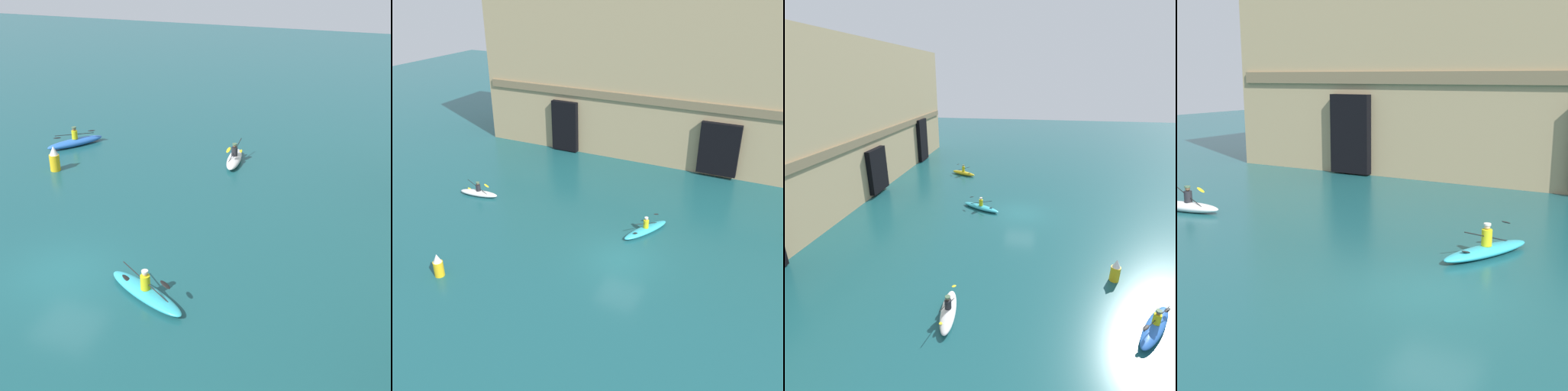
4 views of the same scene
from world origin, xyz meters
The scene contains 5 objects.
ground_plane centered at (0.00, 0.00, 0.00)m, with size 120.00×120.00×0.00m, color #195156.
cliff_bluff centered at (2.15, 18.23, 6.97)m, with size 43.20×8.42×14.00m.
kayak_cyan centered at (0.30, 3.50, 0.21)m, with size 2.28×3.54×1.08m.
kayak_white centered at (-12.48, 2.99, 0.25)m, with size 3.06×1.11×1.16m.
marker_buoy centered at (-8.27, -5.63, 0.63)m, with size 0.54×0.54×1.36m.
Camera 2 is at (7.34, -19.33, 14.50)m, focal length 40.00 mm.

